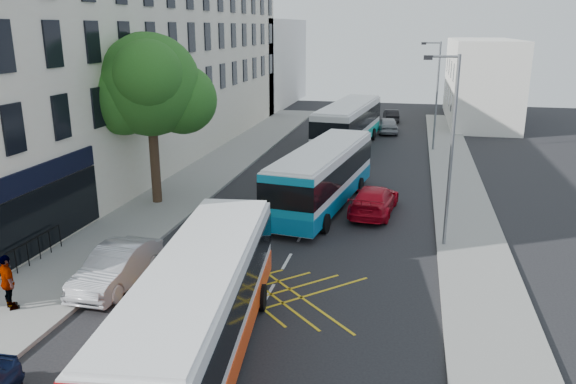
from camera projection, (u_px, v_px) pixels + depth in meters
The scene contains 18 objects.
pavement_left at pixel (158, 203), 30.23m from camera, with size 5.00×70.00×0.15m, color gray.
pavement_right at pixel (467, 225), 26.88m from camera, with size 3.00×70.00×0.15m, color gray.
terrace_main at pixel (137, 64), 38.37m from camera, with size 8.30×45.00×13.50m.
terrace_far at pixel (258, 63), 67.42m from camera, with size 8.00×20.00×10.00m, color silver.
building_right at pixel (480, 81), 55.91m from camera, with size 6.00×18.00×8.00m, color silver.
street_tree at pixel (149, 86), 28.43m from camera, with size 6.30×5.70×8.80m.
lamp_near at pixel (450, 142), 23.05m from camera, with size 1.45×0.15×8.00m.
lamp_far at pixel (436, 90), 41.77m from camera, with size 1.45×0.15×8.00m.
railings at pixel (16, 260), 21.22m from camera, with size 0.08×5.60×1.14m, color black, non-canonical shape.
bus_near at pixel (200, 307), 15.71m from camera, with size 3.89×11.33×3.12m.
bus_mid at pixel (323, 176), 29.34m from camera, with size 4.12×11.59×3.19m.
bus_far at pixel (348, 124), 44.08m from camera, with size 4.15×12.51×3.45m.
parked_car_silver at pixel (117, 267), 20.53m from camera, with size 1.58×4.53×1.49m, color #A8AAB0.
red_hatchback at pixel (374, 200), 28.53m from camera, with size 2.02×4.96×1.44m, color #B00718.
distant_car_grey at pixel (351, 112), 57.34m from camera, with size 2.49×5.40×1.50m, color #404348.
distant_car_silver at pixel (388, 125), 50.22m from camera, with size 1.71×4.25×1.45m, color #95969C.
distant_car_dark at pixel (391, 116), 56.20m from camera, with size 1.31×3.75×1.24m, color black.
pedestrian_far at pixel (8, 282), 18.46m from camera, with size 1.11×0.46×1.90m, color gray.
Camera 1 is at (4.66, -11.59, 9.19)m, focal length 35.00 mm.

